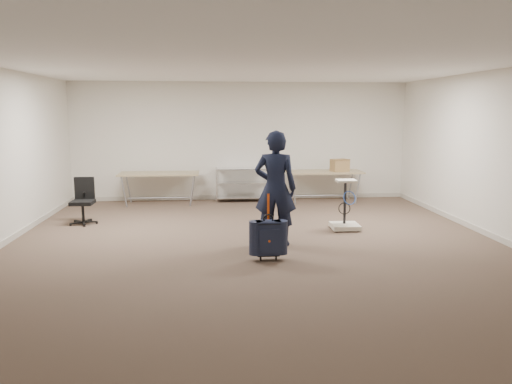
{
  "coord_description": "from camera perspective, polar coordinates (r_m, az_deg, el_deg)",
  "views": [
    {
      "loc": [
        -0.65,
        -7.47,
        2.12
      ],
      "look_at": [
        0.01,
        0.3,
        0.85
      ],
      "focal_mm": 35.0,
      "sensor_mm": 36.0,
      "label": 1
    }
  ],
  "objects": [
    {
      "name": "ground",
      "position": [
        7.79,
        0.12,
        -6.54
      ],
      "size": [
        9.0,
        9.0,
        0.0
      ],
      "primitive_type": "plane",
      "color": "#4C3C2E",
      "rests_on": "ground"
    },
    {
      "name": "room_shell",
      "position": [
        9.11,
        -0.63,
        -3.89
      ],
      "size": [
        8.0,
        9.0,
        9.0
      ],
      "color": "silver",
      "rests_on": "ground"
    },
    {
      "name": "folding_table_left",
      "position": [
        11.58,
        -11.01,
        1.92
      ],
      "size": [
        1.8,
        0.75,
        0.73
      ],
      "color": "tan",
      "rests_on": "ground"
    },
    {
      "name": "folding_table_right",
      "position": [
        11.79,
        7.7,
        2.13
      ],
      "size": [
        1.8,
        0.75,
        0.73
      ],
      "color": "tan",
      "rests_on": "ground"
    },
    {
      "name": "wire_shelf",
      "position": [
        11.8,
        -1.64,
        1.06
      ],
      "size": [
        1.22,
        0.47,
        0.8
      ],
      "color": "silver",
      "rests_on": "ground"
    },
    {
      "name": "person",
      "position": [
        7.87,
        2.22,
        0.42
      ],
      "size": [
        0.75,
        0.57,
        1.83
      ],
      "primitive_type": "imported",
      "rotation": [
        0.0,
        0.0,
        2.92
      ],
      "color": "black",
      "rests_on": "ground"
    },
    {
      "name": "suitcase",
      "position": [
        7.14,
        1.41,
        -5.27
      ],
      "size": [
        0.36,
        0.21,
        0.97
      ],
      "color": "#161933",
      "rests_on": "ground"
    },
    {
      "name": "office_chair",
      "position": [
        10.01,
        -19.12,
        -1.95
      ],
      "size": [
        0.53,
        0.53,
        0.87
      ],
      "color": "black",
      "rests_on": "ground"
    },
    {
      "name": "equipment_cart",
      "position": [
        9.15,
        10.15,
        -2.77
      ],
      "size": [
        0.51,
        0.51,
        0.91
      ],
      "color": "beige",
      "rests_on": "ground"
    },
    {
      "name": "cardboard_box",
      "position": [
        11.77,
        9.55,
        3.03
      ],
      "size": [
        0.44,
        0.37,
        0.28
      ],
      "primitive_type": "cube",
      "rotation": [
        0.0,
        0.0,
        0.23
      ],
      "color": "#8F5E42",
      "rests_on": "folding_table_right"
    }
  ]
}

